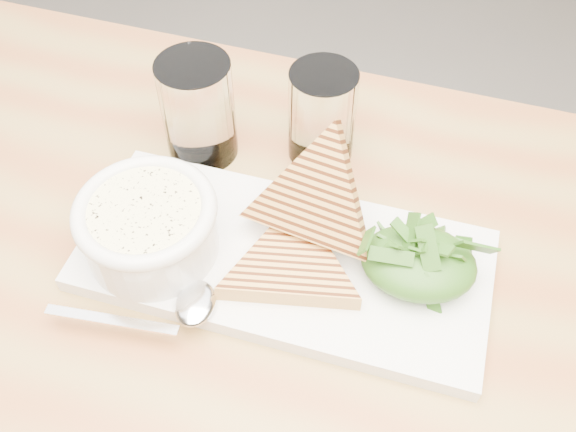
% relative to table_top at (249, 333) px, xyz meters
% --- Properties ---
extents(table_top, '(1.18, 0.85, 0.04)m').
position_rel_table_top_xyz_m(table_top, '(0.00, 0.00, 0.00)').
color(table_top, olive).
rests_on(table_top, ground).
extents(table_leg_bl, '(0.06, 0.06, 0.69)m').
position_rel_table_top_xyz_m(table_leg_bl, '(-0.50, 0.32, -0.37)').
color(table_leg_bl, olive).
rests_on(table_leg_bl, ground).
extents(platter, '(0.39, 0.20, 0.02)m').
position_rel_table_top_xyz_m(platter, '(0.02, 0.06, 0.03)').
color(platter, white).
rests_on(platter, table_top).
extents(soup_bowl, '(0.12, 0.12, 0.05)m').
position_rel_table_top_xyz_m(soup_bowl, '(-0.10, 0.05, 0.06)').
color(soup_bowl, white).
rests_on(soup_bowl, platter).
extents(soup, '(0.10, 0.10, 0.01)m').
position_rel_table_top_xyz_m(soup, '(-0.10, 0.05, 0.09)').
color(soup, '#F4EAA6').
rests_on(soup, soup_bowl).
extents(bowl_rim, '(0.13, 0.13, 0.01)m').
position_rel_table_top_xyz_m(bowl_rim, '(-0.10, 0.05, 0.09)').
color(bowl_rim, white).
rests_on(bowl_rim, soup_bowl).
extents(sandwich_flat, '(0.16, 0.16, 0.02)m').
position_rel_table_top_xyz_m(sandwich_flat, '(0.03, 0.05, 0.05)').
color(sandwich_flat, '#C18942').
rests_on(sandwich_flat, platter).
extents(sandwich_lean, '(0.18, 0.18, 0.16)m').
position_rel_table_top_xyz_m(sandwich_lean, '(0.04, 0.10, 0.09)').
color(sandwich_lean, '#C18942').
rests_on(sandwich_lean, sandwich_flat).
extents(salad_base, '(0.10, 0.08, 0.04)m').
position_rel_table_top_xyz_m(salad_base, '(0.14, 0.07, 0.06)').
color(salad_base, '#1E4915').
rests_on(salad_base, platter).
extents(arugula_pile, '(0.11, 0.10, 0.05)m').
position_rel_table_top_xyz_m(arugula_pile, '(0.14, 0.07, 0.06)').
color(arugula_pile, '#356219').
rests_on(arugula_pile, platter).
extents(spoon_bowl, '(0.04, 0.05, 0.01)m').
position_rel_table_top_xyz_m(spoon_bowl, '(-0.04, -0.00, 0.04)').
color(spoon_bowl, silver).
rests_on(spoon_bowl, platter).
extents(spoon_handle, '(0.12, 0.01, 0.00)m').
position_rel_table_top_xyz_m(spoon_handle, '(-0.11, -0.03, 0.04)').
color(spoon_handle, silver).
rests_on(spoon_handle, platter).
extents(glass_near, '(0.07, 0.07, 0.11)m').
position_rel_table_top_xyz_m(glass_near, '(-0.10, 0.20, 0.08)').
color(glass_near, white).
rests_on(glass_near, table_top).
extents(glass_far, '(0.07, 0.07, 0.11)m').
position_rel_table_top_xyz_m(glass_far, '(0.03, 0.22, 0.07)').
color(glass_far, white).
rests_on(glass_far, table_top).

